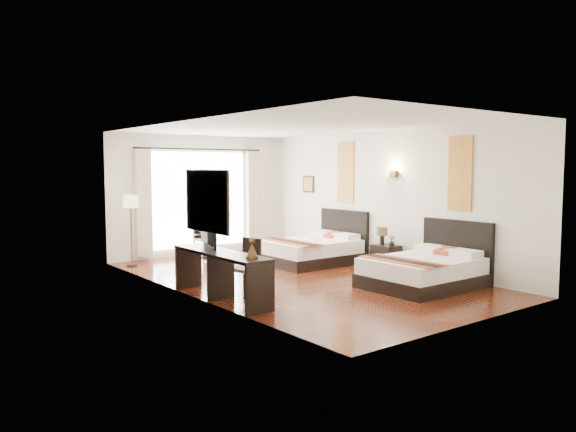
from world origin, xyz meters
TOP-DOWN VIEW (x-y plane):
  - floor at (0.00, 0.00)m, footprint 4.50×7.50m
  - ceiling at (0.00, 0.00)m, footprint 4.50×7.50m
  - wall_headboard at (2.25, 0.00)m, footprint 0.01×7.50m
  - wall_desk at (-2.25, 0.00)m, footprint 0.01×7.50m
  - wall_window at (0.00, 3.75)m, footprint 4.50×0.01m
  - wall_entry at (0.00, -3.75)m, footprint 4.50×0.01m
  - window_glass at (0.00, 3.73)m, footprint 2.40×0.02m
  - sheer_curtain at (0.00, 3.67)m, footprint 2.30×0.02m
  - drape_left at (-1.45, 3.63)m, footprint 0.35×0.14m
  - drape_right at (1.45, 3.63)m, footprint 0.35×0.14m
  - art_panel_near at (2.23, -1.89)m, footprint 0.03×0.50m
  - art_panel_far at (2.23, 1.11)m, footprint 0.03×0.50m
  - wall_sconce at (2.19, -0.34)m, footprint 0.10×0.14m
  - mirror_frame at (-2.22, -0.56)m, footprint 0.04×1.25m
  - mirror_glass at (-2.19, -0.56)m, footprint 0.01×1.12m
  - bed_near at (1.32, -1.89)m, footprint 1.97×1.53m
  - bed_far at (1.32, 1.11)m, footprint 1.97×1.54m
  - nightstand at (1.99, -0.34)m, footprint 0.41×0.51m
  - table_lamp at (1.96, -0.27)m, footprint 0.22×0.22m
  - vase at (1.98, -0.51)m, footprint 0.12×0.12m
  - console_desk at (-1.99, -0.56)m, footprint 0.50×2.20m
  - television at (-1.97, -0.01)m, footprint 0.36×0.85m
  - bronze_figurine at (-1.99, -1.44)m, footprint 0.20×0.20m
  - desk_chair at (-1.48, -0.47)m, footprint 0.50×0.50m
  - floor_lamp at (-1.93, 3.15)m, footprint 0.30×0.30m
  - side_table at (-0.17, 3.25)m, footprint 0.48×0.48m
  - fruit_bowl at (-0.17, 3.26)m, footprint 0.26×0.26m
  - window_chair at (-0.15, 3.26)m, footprint 0.47×0.47m
  - jute_rug at (0.03, 2.40)m, footprint 1.22×0.88m

SIDE VIEW (x-z plane):
  - floor at x=0.00m, z-range -0.01..0.00m
  - jute_rug at x=0.03m, z-range 0.00..0.01m
  - nightstand at x=1.99m, z-range 0.00..0.49m
  - window_chair at x=-0.15m, z-range -0.17..0.72m
  - side_table at x=-0.17m, z-range 0.00..0.55m
  - desk_chair at x=-1.48m, z-range -0.18..0.73m
  - bed_near at x=1.32m, z-range -0.26..0.84m
  - bed_far at x=1.32m, z-range -0.27..0.84m
  - console_desk at x=-1.99m, z-range 0.00..0.76m
  - vase at x=1.98m, z-range 0.50..0.62m
  - fruit_bowl at x=-0.17m, z-range 0.55..0.60m
  - table_lamp at x=1.96m, z-range 0.56..0.92m
  - bronze_figurine at x=-1.99m, z-range 0.76..1.03m
  - television at x=-1.97m, z-range 0.76..1.25m
  - floor_lamp at x=-1.93m, z-range 0.51..2.00m
  - drape_left at x=-1.45m, z-range 0.10..2.46m
  - drape_right at x=1.45m, z-range 0.10..2.46m
  - sheer_curtain at x=0.00m, z-range 0.25..2.35m
  - window_glass at x=0.00m, z-range 0.20..2.40m
  - wall_headboard at x=2.25m, z-range 0.00..2.80m
  - wall_desk at x=-2.25m, z-range 0.00..2.80m
  - wall_window at x=0.00m, z-range 0.00..2.80m
  - wall_entry at x=0.00m, z-range 0.00..2.80m
  - mirror_frame at x=-2.22m, z-range 1.08..2.02m
  - mirror_glass at x=-2.19m, z-range 1.14..1.96m
  - wall_sconce at x=2.19m, z-range 1.85..1.99m
  - art_panel_near at x=2.23m, z-range 1.27..2.62m
  - art_panel_far at x=2.23m, z-range 1.27..2.62m
  - ceiling at x=0.00m, z-range 2.78..2.80m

